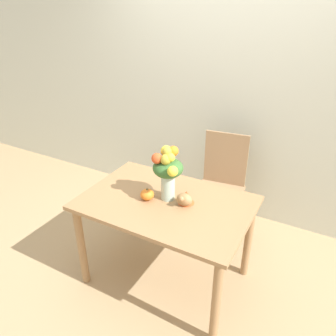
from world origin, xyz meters
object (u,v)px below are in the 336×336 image
(flower_vase, at_px, (168,170))
(dining_chair_near_window, at_px, (221,185))
(turkey_figurine, at_px, (185,198))
(pumpkin, at_px, (147,195))

(flower_vase, height_order, dining_chair_near_window, flower_vase)
(flower_vase, distance_m, turkey_figurine, 0.24)
(flower_vase, bearing_deg, turkey_figurine, -0.19)
(dining_chair_near_window, bearing_deg, pumpkin, -115.08)
(pumpkin, bearing_deg, flower_vase, 32.55)
(turkey_figurine, bearing_deg, flower_vase, 179.81)
(flower_vase, bearing_deg, pumpkin, -147.45)
(flower_vase, distance_m, pumpkin, 0.25)
(pumpkin, relative_size, turkey_figurine, 0.64)
(pumpkin, bearing_deg, turkey_figurine, 16.55)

